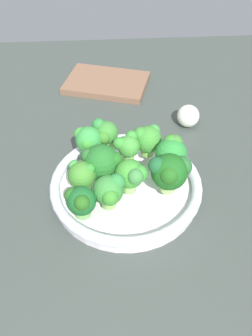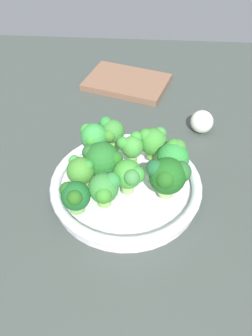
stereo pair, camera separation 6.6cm
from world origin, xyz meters
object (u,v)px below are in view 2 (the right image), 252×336
broccoli_floret_7 (129,175)px  cutting_board (127,82)px  garlic_bulb (202,122)px  bowl (126,186)px  broccoli_floret_0 (168,176)px  broccoli_floret_4 (112,132)px  broccoli_floret_2 (105,189)px  broccoli_floret_9 (93,137)px  broccoli_floret_6 (152,141)px  broccoli_floret_1 (174,158)px  broccoli_floret_5 (102,160)px  broccoli_floret_10 (131,146)px  broccoli_floret_8 (74,196)px  broccoli_floret_3 (81,172)px

broccoli_floret_7 → cutting_board: (-3.29, 41.71, -6.74)cm
cutting_board → garlic_bulb: size_ratio=4.08×
bowl → broccoli_floret_0: (7.35, -2.93, 6.20)cm
bowl → broccoli_floret_4: 11.09cm
broccoli_floret_2 → garlic_bulb: bearing=54.4°
bowl → broccoli_floret_7: broccoli_floret_7 is taller
broccoli_floret_7 → broccoli_floret_9: size_ratio=0.96×
broccoli_floret_0 → broccoli_floret_6: size_ratio=1.26×
broccoli_floret_7 → broccoli_floret_1: bearing=31.2°
broccoli_floret_2 → broccoli_floret_6: broccoli_floret_2 is taller
broccoli_floret_5 → broccoli_floret_7: 6.19cm
broccoli_floret_10 → broccoli_floret_7: bearing=-89.2°
broccoli_floret_8 → garlic_bulb: broccoli_floret_8 is taller
garlic_bulb → bowl: bearing=-127.6°
cutting_board → bowl: bearing=-86.3°
broccoli_floret_0 → broccoli_floret_4: (-10.71, 11.73, -0.33)cm
broccoli_floret_3 → garlic_bulb: 32.79cm
bowl → broccoli_floret_0: size_ratio=3.63×
broccoli_floret_0 → broccoli_floret_10: broccoli_floret_0 is taller
bowl → broccoli_floret_1: size_ratio=3.86×
broccoli_floret_7 → broccoli_floret_10: bearing=90.8°
broccoli_floret_0 → broccoli_floret_8: size_ratio=1.33×
cutting_board → broccoli_floret_0: bearing=-76.7°
broccoli_floret_4 → broccoli_floret_6: bearing=-11.3°
broccoli_floret_5 → broccoli_floret_8: 9.11cm
broccoli_floret_5 → broccoli_floret_9: bearing=112.0°
broccoli_floret_1 → broccoli_floret_3: 16.62cm
broccoli_floret_10 → garlic_bulb: 22.02cm
broccoli_floret_8 → broccoli_floret_1: bearing=29.9°
broccoli_floret_3 → broccoli_floret_5: size_ratio=0.87×
broccoli_floret_2 → broccoli_floret_1: bearing=33.8°
broccoli_floret_7 → broccoli_floret_6: bearing=69.6°
bowl → broccoli_floret_6: size_ratio=4.58×
broccoli_floret_2 → cutting_board: broccoli_floret_2 is taller
broccoli_floret_1 → bowl: bearing=-168.1°
bowl → broccoli_floret_2: 8.61cm
broccoli_floret_9 → broccoli_floret_10: size_ratio=1.09×
broccoli_floret_4 → broccoli_floret_8: broccoli_floret_4 is taller
broccoli_floret_9 → broccoli_floret_10: bearing=-15.2°
broccoli_floret_4 → broccoli_floret_8: size_ratio=1.16×
broccoli_floret_3 → broccoli_floret_10: size_ratio=1.04×
garlic_bulb → cutting_board: bearing=134.1°
bowl → broccoli_floret_0: 10.05cm
broccoli_floret_6 → garlic_bulb: size_ratio=1.20×
broccoli_floret_3 → broccoli_floret_8: (-0.24, -5.23, -0.58)cm
broccoli_floret_8 → bowl: bearing=43.8°
cutting_board → garlic_bulb: 26.03cm
broccoli_floret_2 → broccoli_floret_8: (-4.81, -1.67, -0.40)cm
broccoli_floret_2 → broccoli_floret_6: size_ratio=1.02×
broccoli_floret_8 → broccoli_floret_3: bearing=87.4°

